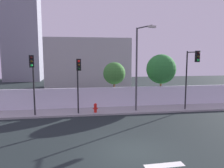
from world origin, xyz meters
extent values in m
plane|color=black|center=(0.00, 0.00, 0.00)|extent=(80.00, 80.00, 0.00)
cube|color=#9C9C9C|center=(0.00, 8.20, 0.07)|extent=(36.00, 2.40, 0.15)
cube|color=silver|center=(0.00, 9.49, 1.05)|extent=(36.00, 0.18, 1.80)
cube|color=silver|center=(1.16, -1.55, 0.00)|extent=(1.81, 0.50, 0.01)
cylinder|color=black|center=(-5.94, 7.55, 2.50)|extent=(0.12, 0.12, 4.71)
cylinder|color=black|center=(-5.88, 7.03, 4.76)|extent=(0.20, 1.05, 0.08)
cube|color=black|center=(-5.82, 6.51, 4.41)|extent=(0.36, 0.24, 0.90)
sphere|color=black|center=(-5.81, 6.39, 4.68)|extent=(0.18, 0.18, 0.18)
sphere|color=#33260A|center=(-5.81, 6.39, 4.40)|extent=(0.18, 0.18, 0.18)
sphere|color=#19F24C|center=(-5.81, 6.39, 4.12)|extent=(0.18, 0.18, 0.18)
cylinder|color=black|center=(-2.54, 7.55, 2.37)|extent=(0.12, 0.12, 4.43)
cylinder|color=black|center=(-2.49, 7.14, 4.48)|extent=(0.17, 0.82, 0.08)
cube|color=black|center=(-2.44, 6.73, 4.13)|extent=(0.36, 0.24, 0.90)
sphere|color=red|center=(-2.43, 6.61, 4.40)|extent=(0.18, 0.18, 0.18)
sphere|color=#33260A|center=(-2.43, 6.61, 4.12)|extent=(0.18, 0.18, 0.18)
sphere|color=black|center=(-2.43, 6.61, 3.84)|extent=(0.18, 0.18, 0.18)
cylinder|color=black|center=(6.79, 7.55, 2.68)|extent=(0.12, 0.12, 5.06)
cylinder|color=black|center=(6.83, 6.79, 5.11)|extent=(0.15, 1.52, 0.08)
cube|color=black|center=(6.86, 6.03, 4.76)|extent=(0.35, 0.22, 0.90)
sphere|color=black|center=(6.87, 5.91, 5.03)|extent=(0.18, 0.18, 0.18)
sphere|color=#33260A|center=(6.87, 5.91, 4.75)|extent=(0.18, 0.18, 0.18)
sphere|color=#19F24C|center=(6.87, 5.91, 4.47)|extent=(0.18, 0.18, 0.18)
cylinder|color=#4C4C51|center=(2.38, 7.75, 3.63)|extent=(0.16, 0.16, 6.95)
cylinder|color=#4C4C51|center=(2.68, 6.77, 7.05)|extent=(0.69, 2.00, 0.10)
cube|color=beige|center=(2.98, 5.78, 6.95)|extent=(0.64, 0.40, 0.16)
cylinder|color=red|center=(-1.13, 7.60, 0.45)|extent=(0.24, 0.24, 0.59)
sphere|color=red|center=(-1.13, 7.60, 0.78)|extent=(0.26, 0.26, 0.26)
cylinder|color=red|center=(-1.30, 7.60, 0.48)|extent=(0.10, 0.09, 0.09)
cylinder|color=red|center=(-0.96, 7.60, 0.48)|extent=(0.10, 0.09, 0.09)
cylinder|color=brown|center=(0.93, 10.47, 1.29)|extent=(0.19, 0.19, 2.58)
sphere|color=#3B7E32|center=(0.93, 10.47, 3.16)|extent=(2.13, 2.13, 2.13)
cylinder|color=brown|center=(5.62, 10.47, 1.36)|extent=(0.17, 0.17, 2.73)
sphere|color=#2C7D33|center=(5.62, 10.47, 3.53)|extent=(2.91, 2.91, 2.91)
cube|color=#9D9D9D|center=(-0.98, 23.49, 3.68)|extent=(12.18, 6.00, 7.37)
cube|color=gray|center=(-13.08, 35.49, 13.95)|extent=(6.78, 5.00, 27.90)
camera|label=1|loc=(-2.52, -10.22, 4.76)|focal=35.26mm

